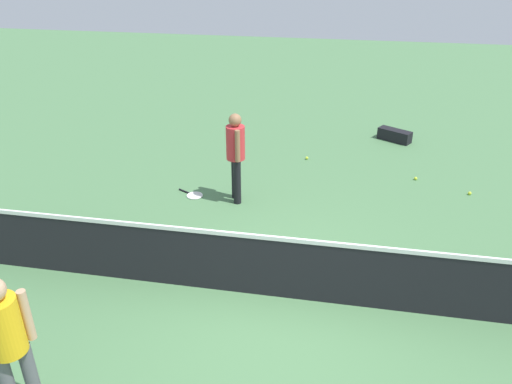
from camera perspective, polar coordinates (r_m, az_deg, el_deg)
The scene contains 10 objects.
ground_plane at distance 7.15m, azimuth 3.01°, elevation -11.74°, with size 40.00×40.00×0.00m, color #4C7A4C.
court_net at distance 6.85m, azimuth 3.11°, elevation -8.46°, with size 10.09×0.09×1.07m.
player_near_side at distance 9.14m, azimuth -2.31°, elevation 4.70°, with size 0.44×0.52×1.70m.
player_far_side at distance 5.59m, azimuth -26.28°, elevation -14.60°, with size 0.48×0.48×1.70m.
tennis_racket_near_player at distance 9.79m, azimuth -7.05°, elevation -0.35°, with size 0.59×0.43×0.03m.
tennis_ball_near_player at distance 8.53m, azimuth 26.58°, elevation -7.61°, with size 0.07×0.07×0.07m, color #C6E033.
tennis_ball_by_net at distance 11.37m, azimuth 5.76°, elevation 3.84°, with size 0.07×0.07×0.07m, color #C6E033.
tennis_ball_midcourt at distance 10.58m, azimuth 22.98°, elevation -0.13°, with size 0.07×0.07×0.07m, color #C6E033.
tennis_ball_baseline at distance 10.84m, azimuth 17.58°, elevation 1.47°, with size 0.07×0.07×0.07m, color #C6E033.
equipment_bag at distance 12.82m, azimuth 15.24°, elevation 6.24°, with size 0.83×0.65×0.28m.
Camera 1 is at (-0.66, 5.55, 4.46)m, focal length 35.43 mm.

